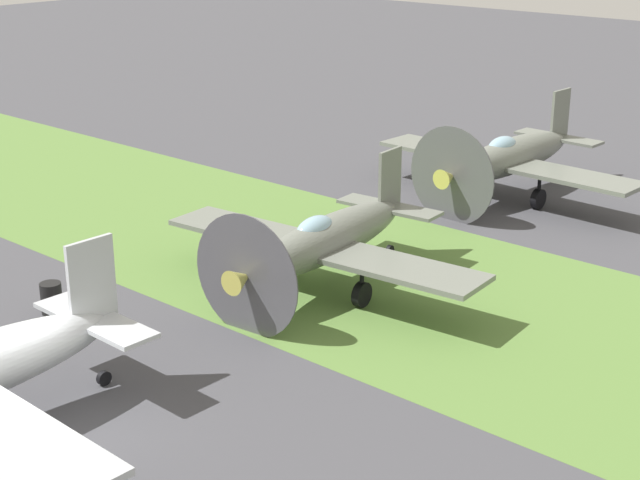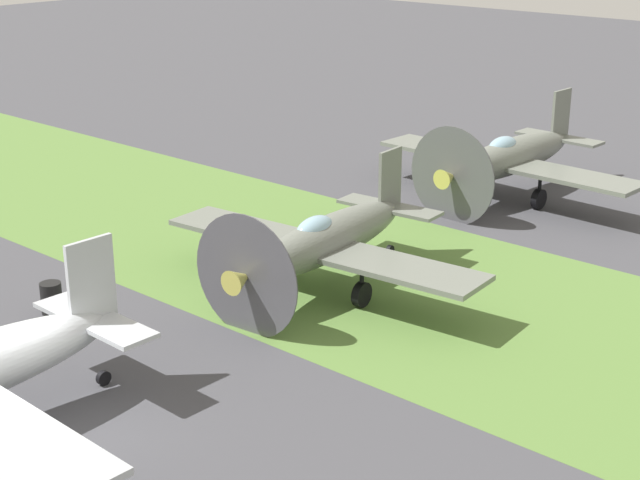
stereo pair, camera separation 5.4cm
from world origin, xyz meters
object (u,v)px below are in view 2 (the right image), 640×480
Objects in this scene: airplane_wingman at (325,240)px; airplane_trail at (509,157)px; fuel_drum at (51,298)px; runway_marker_cone at (87,258)px.

airplane_wingman is 11.73m from airplane_trail.
runway_marker_cone is (2.44, -2.92, -0.23)m from fuel_drum.
fuel_drum reaches higher than runway_marker_cone.
airplane_wingman reaches higher than fuel_drum.
airplane_trail reaches higher than fuel_drum.
airplane_trail is 24.74× the size of runway_marker_cone.
airplane_trail reaches higher than airplane_wingman.
fuel_drum is (4.64, 6.31, -1.11)m from airplane_wingman.
airplane_wingman is 7.91m from fuel_drum.
airplane_trail is at bearing -102.02° from fuel_drum.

